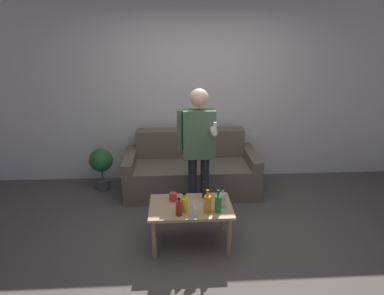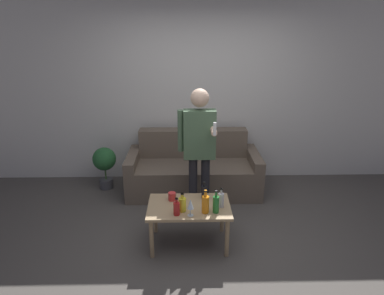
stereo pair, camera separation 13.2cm
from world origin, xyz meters
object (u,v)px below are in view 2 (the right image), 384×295
bottle_orange (221,200)px  person_standing_front (199,143)px  coffee_table (189,210)px  couch (193,170)px

bottle_orange → person_standing_front: 0.77m
coffee_table → bottle_orange: 0.36m
bottle_orange → coffee_table: bearing=174.3°
bottle_orange → couch: bearing=100.3°
couch → person_standing_front: size_ratio=1.16×
coffee_table → person_standing_front: person_standing_front is taller
couch → bottle_orange: bearing=-79.7°
person_standing_front → bottle_orange: bearing=-72.3°
bottle_orange → person_standing_front: bearing=107.7°
couch → coffee_table: (-0.08, -1.32, 0.10)m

